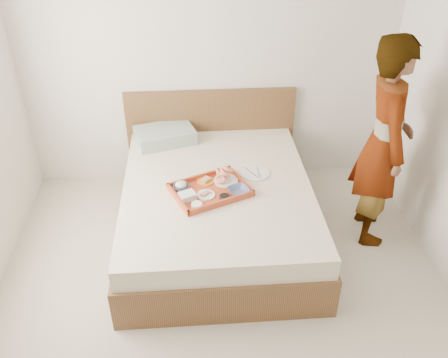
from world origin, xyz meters
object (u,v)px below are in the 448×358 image
bed (217,210)px  person (383,144)px  dinner_plate (255,173)px  tray (210,190)px

bed → person: person is taller
bed → person: 1.47m
dinner_plate → bed: bearing=-156.7°
tray → dinner_plate: 0.47m
tray → person: 1.43m
bed → dinner_plate: 0.45m
tray → person: size_ratio=0.33×
tray → dinner_plate: bearing=8.9°
bed → tray: size_ratio=3.41×
person → dinner_plate: bearing=86.1°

